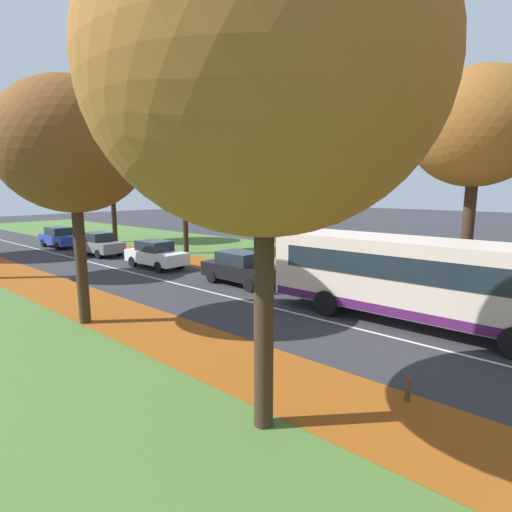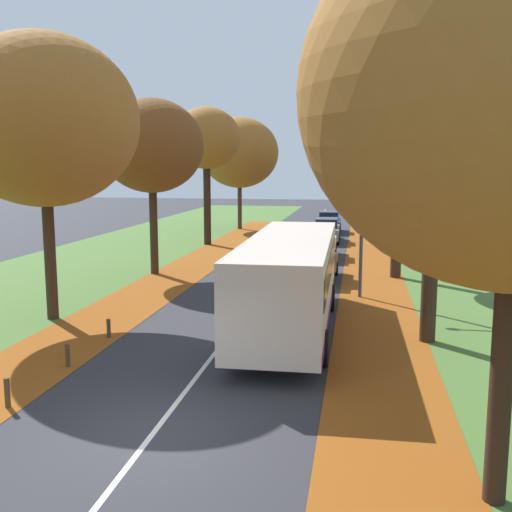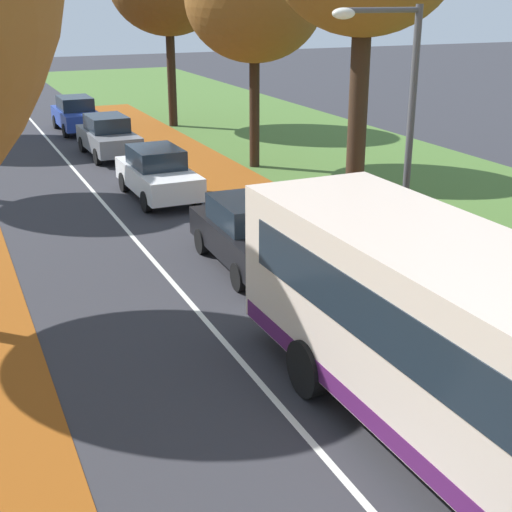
% 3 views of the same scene
% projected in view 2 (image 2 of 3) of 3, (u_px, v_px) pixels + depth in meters
% --- Properties ---
extents(ground_plane, '(160.00, 160.00, 0.00)m').
position_uv_depth(ground_plane, '(151.00, 436.00, 11.67)').
color(ground_plane, '#2D2D33').
extents(grass_verge_left, '(12.00, 90.00, 0.01)m').
position_uv_depth(grass_verge_left, '(115.00, 261.00, 32.69)').
color(grass_verge_left, '#476B2D').
rests_on(grass_verge_left, ground).
extents(leaf_litter_left, '(2.80, 60.00, 0.00)m').
position_uv_depth(leaf_litter_left, '(160.00, 286.00, 26.08)').
color(leaf_litter_left, '#8C4714').
rests_on(leaf_litter_left, grass_verge_left).
extents(grass_verge_right, '(12.00, 90.00, 0.01)m').
position_uv_depth(grass_verge_right, '(466.00, 271.00, 29.60)').
color(grass_verge_right, '#476B2D').
rests_on(grass_verge_right, ground).
extents(leaf_litter_right, '(2.80, 60.00, 0.00)m').
position_uv_depth(leaf_litter_right, '(375.00, 293.00, 24.53)').
color(leaf_litter_right, '#8C4714').
rests_on(leaf_litter_right, grass_verge_right).
extents(road_centre_line, '(0.12, 80.00, 0.01)m').
position_uv_depth(road_centre_line, '(282.00, 266.00, 31.15)').
color(road_centre_line, silver).
rests_on(road_centre_line, ground).
extents(tree_left_near, '(6.27, 6.27, 9.47)m').
position_uv_depth(tree_left_near, '(43.00, 121.00, 19.53)').
color(tree_left_near, '#382619').
rests_on(tree_left_near, ground).
extents(tree_left_mid, '(4.90, 4.90, 8.31)m').
position_uv_depth(tree_left_mid, '(152.00, 146.00, 28.06)').
color(tree_left_mid, '#382619').
rests_on(tree_left_mid, ground).
extents(tree_left_far, '(4.40, 4.40, 8.90)m').
position_uv_depth(tree_left_far, '(206.00, 139.00, 38.51)').
color(tree_left_far, black).
rests_on(tree_left_far, ground).
extents(tree_left_distant, '(6.28, 6.28, 9.01)m').
position_uv_depth(tree_left_distant, '(240.00, 153.00, 48.12)').
color(tree_left_distant, '#422D1E').
rests_on(tree_left_distant, ground).
extents(tree_right_near, '(5.13, 5.13, 9.39)m').
position_uv_depth(tree_right_near, '(438.00, 100.00, 16.84)').
color(tree_right_near, '#382619').
rests_on(tree_right_near, ground).
extents(tree_right_mid, '(4.78, 4.78, 9.44)m').
position_uv_depth(tree_right_mid, '(401.00, 120.00, 26.93)').
color(tree_right_mid, '#382619').
rests_on(tree_right_mid, ground).
extents(tree_right_far, '(4.94, 4.94, 8.25)m').
position_uv_depth(tree_right_far, '(404.00, 151.00, 35.15)').
color(tree_right_far, black).
rests_on(tree_right_far, ground).
extents(tree_right_distant, '(5.63, 5.63, 9.33)m').
position_uv_depth(tree_right_distant, '(393.00, 144.00, 44.52)').
color(tree_right_distant, black).
rests_on(tree_right_distant, ground).
extents(bollard_second, '(0.12, 0.12, 0.67)m').
position_uv_depth(bollard_second, '(7.00, 393.00, 12.97)').
color(bollard_second, '#4C3823').
rests_on(bollard_second, ground).
extents(bollard_third, '(0.12, 0.12, 0.62)m').
position_uv_depth(bollard_third, '(68.00, 356.00, 15.59)').
color(bollard_third, '#4C3823').
rests_on(bollard_third, ground).
extents(bollard_fourth, '(0.12, 0.12, 0.59)m').
position_uv_depth(bollard_fourth, '(109.00, 328.00, 18.21)').
color(bollard_fourth, '#4C3823').
rests_on(bollard_fourth, ground).
extents(streetlamp_right, '(1.89, 0.28, 6.00)m').
position_uv_depth(streetlamp_right, '(354.00, 203.00, 23.35)').
color(streetlamp_right, '#47474C').
rests_on(streetlamp_right, ground).
extents(bus, '(2.78, 10.44, 2.98)m').
position_uv_depth(bus, '(290.00, 278.00, 18.81)').
color(bus, beige).
rests_on(bus, ground).
extents(car_black_lead, '(1.86, 4.24, 1.62)m').
position_uv_depth(car_black_lead, '(317.00, 262.00, 27.33)').
color(car_black_lead, black).
rests_on(car_black_lead, ground).
extents(car_white_following, '(1.82, 4.22, 1.62)m').
position_uv_depth(car_white_following, '(320.00, 243.00, 33.93)').
color(car_white_following, silver).
rests_on(car_white_following, ground).
extents(car_grey_third_in_line, '(1.86, 4.24, 1.62)m').
position_uv_depth(car_grey_third_in_line, '(327.00, 230.00, 40.62)').
color(car_grey_third_in_line, slate).
rests_on(car_grey_third_in_line, ground).
extents(car_blue_fourth_in_line, '(1.81, 4.21, 1.62)m').
position_uv_depth(car_blue_fourth_in_line, '(329.00, 222.00, 46.55)').
color(car_blue_fourth_in_line, '#233D9E').
rests_on(car_blue_fourth_in_line, ground).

